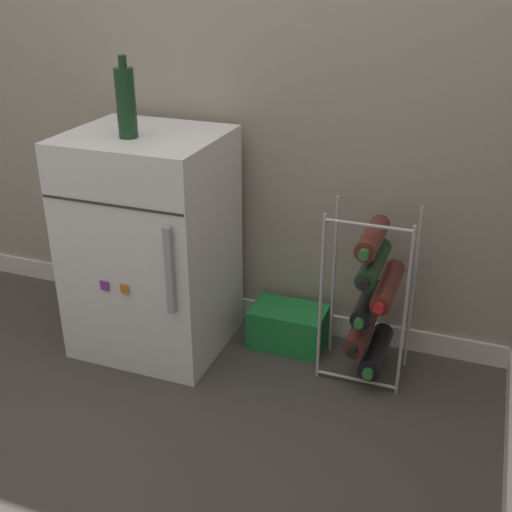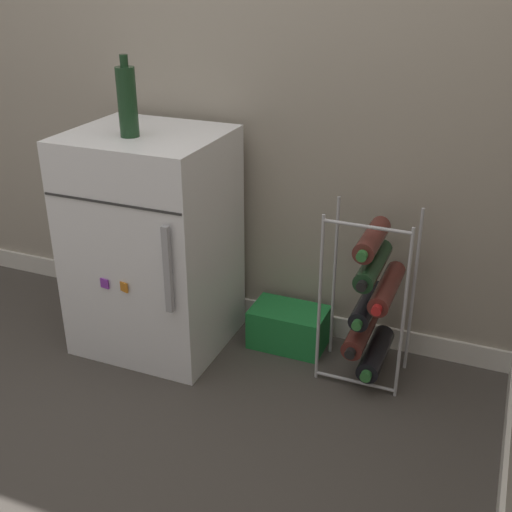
% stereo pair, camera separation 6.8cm
% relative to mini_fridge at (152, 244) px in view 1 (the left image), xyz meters
% --- Properties ---
extents(ground_plane, '(14.00, 14.00, 0.00)m').
position_rel_mini_fridge_xyz_m(ground_plane, '(0.40, -0.33, -0.43)').
color(ground_plane, '#423D38').
extents(wall_back, '(6.90, 0.07, 2.50)m').
position_rel_mini_fridge_xyz_m(wall_back, '(0.40, 0.32, 0.81)').
color(wall_back, '#9E9384').
rests_on(wall_back, ground_plane).
extents(mini_fridge, '(0.55, 0.52, 0.85)m').
position_rel_mini_fridge_xyz_m(mini_fridge, '(0.00, 0.00, 0.00)').
color(mini_fridge, white).
rests_on(mini_fridge, ground_plane).
extents(wine_rack, '(0.31, 0.33, 0.65)m').
position_rel_mini_fridge_xyz_m(wine_rack, '(0.84, 0.07, -0.11)').
color(wine_rack, '#B2B2B7').
rests_on(wine_rack, ground_plane).
extents(soda_box, '(0.30, 0.19, 0.16)m').
position_rel_mini_fridge_xyz_m(soda_box, '(0.51, 0.15, -0.35)').
color(soda_box, '#1E7F38').
rests_on(soda_box, ground_plane).
extents(fridge_top_bottle, '(0.07, 0.07, 0.28)m').
position_rel_mini_fridge_xyz_m(fridge_top_bottle, '(-0.02, -0.06, 0.55)').
color(fridge_top_bottle, '#19381E').
rests_on(fridge_top_bottle, mini_fridge).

